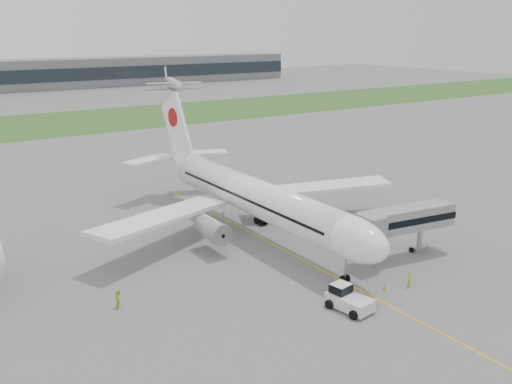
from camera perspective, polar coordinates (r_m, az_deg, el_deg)
ground at (r=77.33m, az=1.40°, el=-5.10°), size 600.00×600.00×0.00m
apron_markings at (r=73.58m, az=3.64°, el=-6.26°), size 70.00×70.00×0.04m
grass_strip at (r=185.95m, az=-20.36°, el=6.38°), size 600.00×50.00×0.02m
airliner at (r=79.36m, az=-0.58°, el=-0.22°), size 48.13×53.95×17.88m
pushback_tug at (r=60.40m, az=9.14°, el=-10.46°), size 3.81×5.08×2.41m
jet_bridge at (r=73.20m, az=14.36°, el=-2.80°), size 14.39×4.74×6.57m
safety_cone_left at (r=61.05m, az=8.91°, el=-11.00°), size 0.44×0.44×0.60m
safety_cone_right at (r=65.52m, az=12.70°, el=-9.29°), size 0.39×0.39×0.53m
ground_crew_near at (r=66.63m, az=15.06°, el=-8.40°), size 0.78×0.63×1.85m
ground_crew_far at (r=61.64m, az=-13.53°, el=-10.30°), size 1.17×1.19×1.94m
distant_aircraft_right at (r=282.53m, az=-8.19°, el=10.15°), size 31.77×29.58×10.15m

